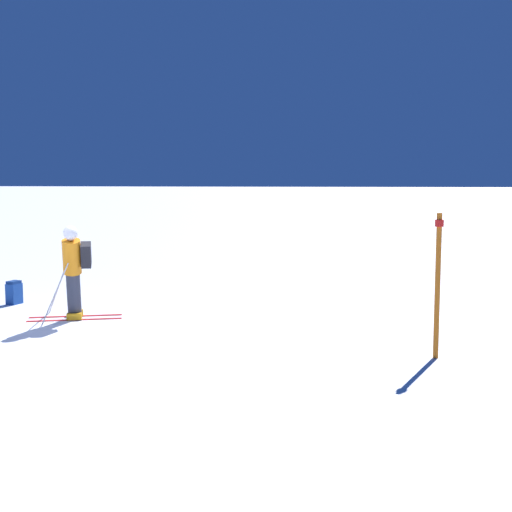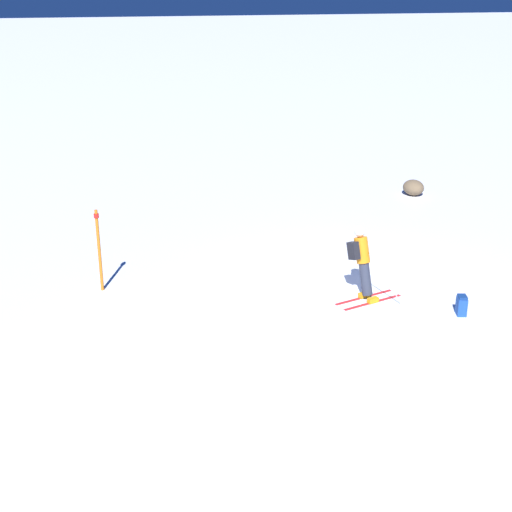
# 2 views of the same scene
# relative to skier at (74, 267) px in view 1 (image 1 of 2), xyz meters

# --- Properties ---
(ground_plane) EXTENTS (300.00, 300.00, 0.00)m
(ground_plane) POSITION_rel_skier_xyz_m (1.00, -0.11, -1.03)
(ground_plane) COLOR white
(skier) EXTENTS (1.24, 1.82, 1.86)m
(skier) POSITION_rel_skier_xyz_m (0.00, 0.00, 0.00)
(skier) COLOR red
(skier) RESTS_ON ground
(spare_backpack) EXTENTS (0.35, 0.29, 0.50)m
(spare_backpack) POSITION_rel_skier_xyz_m (-1.61, -1.94, -0.78)
(spare_backpack) COLOR #194293
(spare_backpack) RESTS_ON ground
(trail_marker) EXTENTS (0.13, 0.13, 2.19)m
(trail_marker) POSITION_rel_skier_xyz_m (2.02, 6.36, 0.17)
(trail_marker) COLOR orange
(trail_marker) RESTS_ON ground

